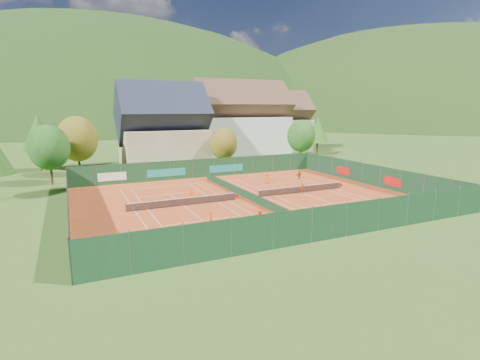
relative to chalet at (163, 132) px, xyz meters
name	(u,v)px	position (x,y,z in m)	size (l,w,h in m)	color
ground	(247,199)	(3.00, -30.00, -6.64)	(600.00, 600.00, 0.00)	#35561B
clay_pad	(247,199)	(3.00, -30.00, -6.62)	(40.00, 32.00, 0.01)	#B8431B
court_markings_left	(184,206)	(-5.00, -30.00, -6.61)	(11.03, 23.83, 0.00)	white
court_markings_right	(301,193)	(11.00, -30.00, -6.61)	(11.03, 23.83, 0.00)	white
tennis_net_left	(185,201)	(-4.85, -30.00, -6.12)	(13.30, 0.10, 1.02)	#59595B
tennis_net_right	(302,189)	(11.15, -30.00, -6.12)	(13.30, 0.10, 1.02)	#59595B
court_divider	(247,195)	(3.00, -30.00, -6.12)	(0.03, 28.80, 1.00)	#12331A
fence_north	(201,168)	(2.54, -14.01, -5.16)	(40.00, 0.10, 3.00)	#153B1C
fence_south	(330,222)	(3.00, -46.00, -5.12)	(40.00, 0.04, 3.00)	#13351C
fence_west	(68,204)	(-17.00, -30.00, -5.12)	(0.04, 32.00, 3.00)	#153923
fence_east	(371,175)	(23.00, -29.95, -5.14)	(0.09, 32.00, 3.00)	#12321B
chalet	(163,132)	(0.00, 0.00, 0.00)	(16.20, 12.00, 16.00)	beige
hotel_block_a	(241,124)	(19.00, 6.00, 0.76)	(21.60, 11.00, 17.25)	silver
hotel_block_b	(277,125)	(33.00, 14.00, -0.01)	(17.28, 10.00, 15.50)	silver
tree_west_front	(49,148)	(-19.00, -10.00, -1.23)	(5.72, 5.72, 8.69)	#4C2B1B
tree_west_mid	(77,139)	(-15.00, -4.00, -0.56)	(6.44, 6.44, 9.78)	#4B2D1A
tree_west_back	(38,133)	(-21.00, 4.00, 0.11)	(5.60, 5.60, 10.00)	#482A1A
tree_center	(223,143)	(9.00, -8.00, -1.91)	(5.01, 5.01, 7.60)	#432E17
tree_east_front	(301,136)	(27.00, -6.00, -1.23)	(5.72, 5.72, 8.69)	#4E371B
tree_east_mid	(318,129)	(37.00, 2.00, -0.56)	(5.04, 5.04, 9.00)	#402A17
tree_east_back	(271,126)	(29.00, 10.00, 0.12)	(7.15, 7.15, 10.86)	#422C17
mountain_backdrop	(142,178)	(31.54, 203.48, -46.26)	(820.00, 530.00, 242.00)	black
ball_hopper	(403,204)	(16.78, -41.43, -6.07)	(0.34, 0.34, 0.80)	slate
loose_ball_0	(170,218)	(-7.72, -34.42, -6.59)	(0.07, 0.07, 0.07)	#CCD833
loose_ball_1	(317,207)	(8.24, -37.14, -6.59)	(0.07, 0.07, 0.07)	#CCD833
loose_ball_2	(254,187)	(7.09, -24.05, -6.59)	(0.07, 0.07, 0.07)	#CCD833
loose_ball_3	(205,186)	(0.85, -20.87, -6.59)	(0.07, 0.07, 0.07)	#CCD833
player_left_near	(211,219)	(-4.84, -38.29, -5.91)	(0.52, 0.34, 1.43)	#FC5616
player_left_mid	(260,218)	(-0.57, -40.26, -5.88)	(0.73, 0.56, 1.49)	#F75215
player_left_far	(191,193)	(-3.13, -26.68, -5.98)	(0.84, 0.48, 1.30)	orange
player_right_near	(303,188)	(10.84, -30.54, -5.93)	(0.82, 0.34, 1.40)	orange
player_right_far_a	(267,179)	(9.68, -22.89, -5.86)	(0.75, 0.49, 1.53)	#F95816
player_right_far_b	(299,175)	(15.97, -22.03, -5.92)	(1.30, 0.41, 1.40)	#D44212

